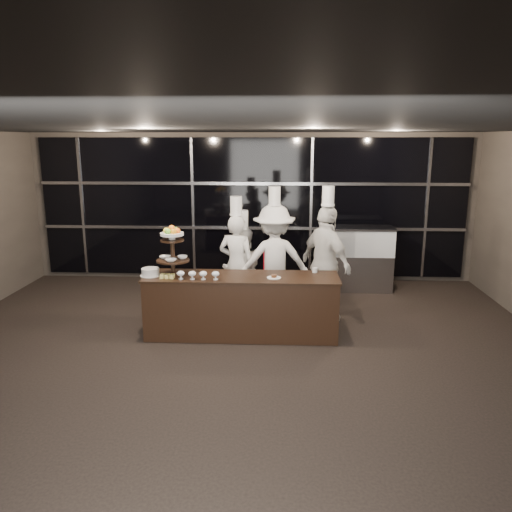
{
  "coord_description": "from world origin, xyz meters",
  "views": [
    {
      "loc": [
        0.57,
        -5.14,
        2.86
      ],
      "look_at": [
        0.22,
        2.16,
        1.15
      ],
      "focal_mm": 35.0,
      "sensor_mm": 36.0,
      "label": 1
    }
  ],
  "objects_px": {
    "buffet_counter": "(242,305)",
    "display_case": "(357,255)",
    "chef_c": "(274,260)",
    "chef_a": "(237,263)",
    "chef_b": "(243,269)",
    "display_stand": "(172,247)",
    "layer_cake": "(150,272)",
    "chef_d": "(326,263)"
  },
  "relations": [
    {
      "from": "chef_a",
      "to": "chef_b",
      "type": "distance_m",
      "value": 0.22
    },
    {
      "from": "display_case",
      "to": "chef_a",
      "type": "bearing_deg",
      "value": -146.47
    },
    {
      "from": "chef_d",
      "to": "buffet_counter",
      "type": "bearing_deg",
      "value": -151.21
    },
    {
      "from": "display_stand",
      "to": "layer_cake",
      "type": "xyz_separation_m",
      "value": [
        -0.33,
        -0.05,
        -0.37
      ]
    },
    {
      "from": "chef_b",
      "to": "display_stand",
      "type": "bearing_deg",
      "value": -129.56
    },
    {
      "from": "chef_b",
      "to": "display_case",
      "type": "bearing_deg",
      "value": 31.67
    },
    {
      "from": "display_stand",
      "to": "chef_c",
      "type": "distance_m",
      "value": 1.8
    },
    {
      "from": "chef_a",
      "to": "chef_d",
      "type": "distance_m",
      "value": 1.47
    },
    {
      "from": "display_stand",
      "to": "chef_c",
      "type": "xyz_separation_m",
      "value": [
        1.46,
        0.96,
        -0.41
      ]
    },
    {
      "from": "layer_cake",
      "to": "chef_d",
      "type": "relative_size",
      "value": 0.14
    },
    {
      "from": "buffet_counter",
      "to": "display_stand",
      "type": "xyz_separation_m",
      "value": [
        -1.0,
        -0.0,
        0.87
      ]
    },
    {
      "from": "buffet_counter",
      "to": "chef_a",
      "type": "xyz_separation_m",
      "value": [
        -0.15,
        0.98,
        0.4
      ]
    },
    {
      "from": "display_case",
      "to": "display_stand",
      "type": "bearing_deg",
      "value": -141.38
    },
    {
      "from": "display_case",
      "to": "chef_a",
      "type": "relative_size",
      "value": 0.67
    },
    {
      "from": "display_case",
      "to": "chef_c",
      "type": "xyz_separation_m",
      "value": [
        -1.59,
        -1.49,
        0.24
      ]
    },
    {
      "from": "display_case",
      "to": "chef_a",
      "type": "xyz_separation_m",
      "value": [
        -2.21,
        -1.46,
        0.18
      ]
    },
    {
      "from": "buffet_counter",
      "to": "chef_c",
      "type": "height_order",
      "value": "chef_c"
    },
    {
      "from": "buffet_counter",
      "to": "display_case",
      "type": "height_order",
      "value": "display_case"
    },
    {
      "from": "display_case",
      "to": "chef_b",
      "type": "bearing_deg",
      "value": -148.33
    },
    {
      "from": "chef_b",
      "to": "chef_a",
      "type": "bearing_deg",
      "value": -119.84
    },
    {
      "from": "layer_cake",
      "to": "display_case",
      "type": "height_order",
      "value": "display_case"
    },
    {
      "from": "chef_c",
      "to": "display_stand",
      "type": "bearing_deg",
      "value": -146.84
    },
    {
      "from": "layer_cake",
      "to": "chef_c",
      "type": "distance_m",
      "value": 2.06
    },
    {
      "from": "display_stand",
      "to": "layer_cake",
      "type": "height_order",
      "value": "display_stand"
    },
    {
      "from": "display_stand",
      "to": "chef_d",
      "type": "distance_m",
      "value": 2.43
    },
    {
      "from": "display_stand",
      "to": "chef_b",
      "type": "distance_m",
      "value": 1.59
    },
    {
      "from": "buffet_counter",
      "to": "chef_b",
      "type": "height_order",
      "value": "chef_b"
    },
    {
      "from": "display_stand",
      "to": "chef_d",
      "type": "relative_size",
      "value": 0.34
    },
    {
      "from": "chef_a",
      "to": "layer_cake",
      "type": "bearing_deg",
      "value": -138.86
    },
    {
      "from": "chef_d",
      "to": "chef_b",
      "type": "bearing_deg",
      "value": 162.64
    },
    {
      "from": "buffet_counter",
      "to": "chef_d",
      "type": "distance_m",
      "value": 1.55
    },
    {
      "from": "chef_b",
      "to": "chef_d",
      "type": "relative_size",
      "value": 0.79
    },
    {
      "from": "layer_cake",
      "to": "chef_d",
      "type": "height_order",
      "value": "chef_d"
    },
    {
      "from": "chef_a",
      "to": "chef_c",
      "type": "distance_m",
      "value": 0.62
    },
    {
      "from": "display_stand",
      "to": "display_case",
      "type": "xyz_separation_m",
      "value": [
        3.06,
        2.44,
        -0.65
      ]
    },
    {
      "from": "display_stand",
      "to": "chef_a",
      "type": "height_order",
      "value": "chef_a"
    },
    {
      "from": "chef_d",
      "to": "display_stand",
      "type": "bearing_deg",
      "value": -162.79
    },
    {
      "from": "buffet_counter",
      "to": "display_case",
      "type": "xyz_separation_m",
      "value": [
        2.06,
        2.44,
        0.22
      ]
    },
    {
      "from": "buffet_counter",
      "to": "chef_d",
      "type": "xyz_separation_m",
      "value": [
        1.29,
        0.71,
        0.48
      ]
    },
    {
      "from": "display_stand",
      "to": "buffet_counter",
      "type": "bearing_deg",
      "value": 0.01
    },
    {
      "from": "buffet_counter",
      "to": "chef_a",
      "type": "relative_size",
      "value": 1.44
    },
    {
      "from": "chef_b",
      "to": "chef_d",
      "type": "height_order",
      "value": "chef_d"
    }
  ]
}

